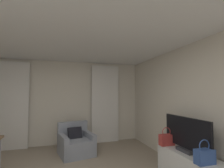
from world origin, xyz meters
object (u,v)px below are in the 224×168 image
(tv_flatscreen, at_px, (186,135))
(handbag_secondary, at_px, (205,156))
(armchair, at_px, (76,144))
(handbag_primary, at_px, (167,139))
(tv_console, at_px, (189,167))

(tv_flatscreen, bearing_deg, handbag_secondary, -102.53)
(armchair, xyz_separation_m, handbag_primary, (1.73, -1.48, 0.36))
(armchair, distance_m, handbag_primary, 2.30)
(tv_console, xyz_separation_m, handbag_primary, (-0.12, 0.49, 0.37))
(tv_flatscreen, relative_size, handbag_primary, 3.13)
(armchair, bearing_deg, tv_console, -46.72)
(armchair, height_order, handbag_primary, handbag_primary)
(handbag_primary, relative_size, handbag_secondary, 1.00)
(tv_flatscreen, xyz_separation_m, handbag_secondary, (-0.12, -0.53, -0.18))
(tv_console, xyz_separation_m, handbag_secondary, (-0.12, -0.49, 0.37))
(handbag_secondary, bearing_deg, tv_flatscreen, 77.47)
(armchair, bearing_deg, handbag_primary, -40.45)
(armchair, relative_size, tv_console, 0.75)
(armchair, bearing_deg, handbag_secondary, -54.78)
(handbag_primary, bearing_deg, armchair, 139.55)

